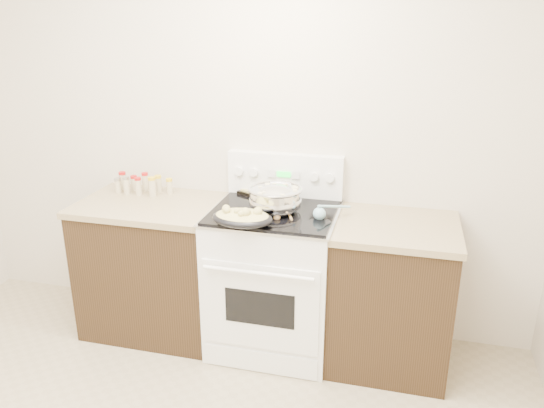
% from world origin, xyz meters
% --- Properties ---
extents(room_shell, '(4.10, 3.60, 2.75)m').
position_xyz_m(room_shell, '(0.00, 0.00, 1.70)').
color(room_shell, beige).
rests_on(room_shell, ground).
extents(counter_left, '(0.93, 0.67, 0.92)m').
position_xyz_m(counter_left, '(-0.48, 1.43, 0.46)').
color(counter_left, black).
rests_on(counter_left, ground).
extents(counter_right, '(0.73, 0.67, 0.92)m').
position_xyz_m(counter_right, '(1.08, 1.43, 0.46)').
color(counter_right, black).
rests_on(counter_right, ground).
extents(kitchen_range, '(0.78, 0.73, 1.22)m').
position_xyz_m(kitchen_range, '(0.35, 1.42, 0.49)').
color(kitchen_range, white).
rests_on(kitchen_range, ground).
extents(mixing_bowl, '(0.40, 0.40, 0.19)m').
position_xyz_m(mixing_bowl, '(0.36, 1.40, 1.02)').
color(mixing_bowl, silver).
rests_on(mixing_bowl, kitchen_range).
extents(roasting_pan, '(0.36, 0.26, 0.12)m').
position_xyz_m(roasting_pan, '(0.24, 1.14, 0.99)').
color(roasting_pan, black).
rests_on(roasting_pan, kitchen_range).
extents(baking_sheet, '(0.43, 0.38, 0.06)m').
position_xyz_m(baking_sheet, '(0.25, 1.70, 0.96)').
color(baking_sheet, black).
rests_on(baking_sheet, kitchen_range).
extents(wooden_spoon, '(0.12, 0.24, 0.04)m').
position_xyz_m(wooden_spoon, '(0.42, 1.32, 0.95)').
color(wooden_spoon, tan).
rests_on(wooden_spoon, kitchen_range).
extents(blue_ladle, '(0.20, 0.21, 0.09)m').
position_xyz_m(blue_ladle, '(0.65, 1.36, 0.98)').
color(blue_ladle, '#83B1C4').
rests_on(blue_ladle, kitchen_range).
extents(spice_jars, '(0.40, 0.15, 0.13)m').
position_xyz_m(spice_jars, '(-0.63, 1.59, 0.98)').
color(spice_jars, '#BFB28C').
rests_on(spice_jars, counter_left).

